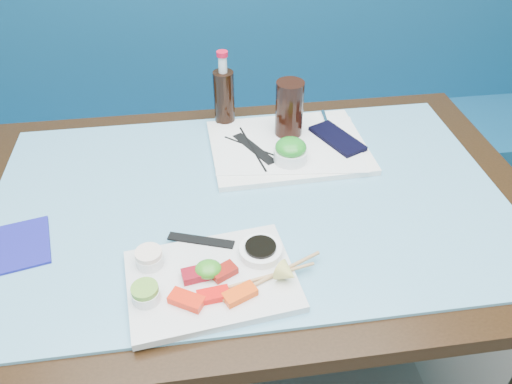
{
  "coord_description": "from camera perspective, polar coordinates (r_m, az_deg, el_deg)",
  "views": [
    {
      "loc": [
        -0.11,
        0.54,
        1.53
      ],
      "look_at": [
        0.01,
        1.42,
        0.8
      ],
      "focal_mm": 35.0,
      "sensor_mm": 36.0,
      "label": 1
    }
  ],
  "objects": [
    {
      "name": "booth_bench",
      "position": [
        2.1,
        -3.68,
        5.86
      ],
      "size": [
        3.0,
        0.56,
        1.17
      ],
      "color": "navy",
      "rests_on": "ground"
    },
    {
      "name": "dining_table",
      "position": [
        1.26,
        -0.72,
        -3.85
      ],
      "size": [
        1.4,
        0.9,
        0.75
      ],
      "color": "black",
      "rests_on": "ground"
    },
    {
      "name": "glass_top",
      "position": [
        1.2,
        -0.75,
        -0.8
      ],
      "size": [
        1.22,
        0.76,
        0.01
      ],
      "primitive_type": "cube",
      "color": "#62A3C4",
      "rests_on": "dining_table"
    },
    {
      "name": "sashimi_plate",
      "position": [
        1.01,
        -5.07,
        -10.04
      ],
      "size": [
        0.35,
        0.27,
        0.02
      ],
      "primitive_type": "cube",
      "rotation": [
        0.0,
        0.0,
        0.12
      ],
      "color": "silver",
      "rests_on": "glass_top"
    },
    {
      "name": "salmon_left",
      "position": [
        0.96,
        -7.93,
        -12.13
      ],
      "size": [
        0.07,
        0.06,
        0.02
      ],
      "primitive_type": "cube",
      "rotation": [
        0.0,
        0.0,
        -0.55
      ],
      "color": "#F72209",
      "rests_on": "sashimi_plate"
    },
    {
      "name": "salmon_mid",
      "position": [
        0.96,
        -4.91,
        -11.66
      ],
      "size": [
        0.06,
        0.04,
        0.01
      ],
      "primitive_type": "cube",
      "rotation": [
        0.0,
        0.0,
        0.11
      ],
      "color": "red",
      "rests_on": "sashimi_plate"
    },
    {
      "name": "salmon_right",
      "position": [
        0.96,
        -1.85,
        -11.59
      ],
      "size": [
        0.07,
        0.05,
        0.02
      ],
      "primitive_type": "cube",
      "rotation": [
        0.0,
        0.0,
        0.42
      ],
      "color": "#FF480A",
      "rests_on": "sashimi_plate"
    },
    {
      "name": "tuna_left",
      "position": [
        1.0,
        -6.89,
        -9.33
      ],
      "size": [
        0.06,
        0.04,
        0.02
      ],
      "primitive_type": "cube",
      "rotation": [
        0.0,
        0.0,
        0.17
      ],
      "color": "maroon",
      "rests_on": "sashimi_plate"
    },
    {
      "name": "tuna_right",
      "position": [
        1.0,
        -3.7,
        -9.07
      ],
      "size": [
        0.06,
        0.05,
        0.02
      ],
      "primitive_type": "cube",
      "rotation": [
        0.0,
        0.0,
        0.5
      ],
      "color": "maroon",
      "rests_on": "sashimi_plate"
    },
    {
      "name": "seaweed_garnish",
      "position": [
        0.99,
        -5.48,
        -8.77
      ],
      "size": [
        0.06,
        0.06,
        0.03
      ],
      "primitive_type": "ellipsoid",
      "rotation": [
        0.0,
        0.0,
        -0.17
      ],
      "color": "#369322",
      "rests_on": "sashimi_plate"
    },
    {
      "name": "ramekin_wasabi",
      "position": [
        0.97,
        -12.47,
        -11.41
      ],
      "size": [
        0.07,
        0.07,
        0.02
      ],
      "primitive_type": "cylinder",
      "rotation": [
        0.0,
        0.0,
        0.3
      ],
      "color": "white",
      "rests_on": "sashimi_plate"
    },
    {
      "name": "wasabi_fill",
      "position": [
        0.96,
        -12.61,
        -10.78
      ],
      "size": [
        0.06,
        0.06,
        0.01
      ],
      "primitive_type": "cylinder",
      "rotation": [
        0.0,
        0.0,
        -0.2
      ],
      "color": "#67A134",
      "rests_on": "ramekin_wasabi"
    },
    {
      "name": "ramekin_ginger",
      "position": [
        1.03,
        -12.06,
        -7.55
      ],
      "size": [
        0.06,
        0.06,
        0.02
      ],
      "primitive_type": "cylinder",
      "rotation": [
        0.0,
        0.0,
        -0.04
      ],
      "color": "white",
      "rests_on": "sashimi_plate"
    },
    {
      "name": "ginger_fill",
      "position": [
        1.02,
        -12.19,
        -6.88
      ],
      "size": [
        0.06,
        0.06,
        0.01
      ],
      "primitive_type": "cylinder",
      "rotation": [
        0.0,
        0.0,
        0.15
      ],
      "color": "#F9DECC",
      "rests_on": "ramekin_ginger"
    },
    {
      "name": "soy_dish",
      "position": [
        1.03,
        0.53,
        -6.74
      ],
      "size": [
        0.1,
        0.1,
        0.02
      ],
      "primitive_type": "cylinder",
      "rotation": [
        0.0,
        0.0,
        -0.12
      ],
      "color": "white",
      "rests_on": "sashimi_plate"
    },
    {
      "name": "soy_fill",
      "position": [
        1.02,
        0.53,
        -6.28
      ],
      "size": [
        0.07,
        0.07,
        0.01
      ],
      "primitive_type": "cylinder",
      "rotation": [
        0.0,
        0.0,
        0.09
      ],
      "color": "black",
      "rests_on": "soy_dish"
    },
    {
      "name": "lemon_wedge",
      "position": [
        0.97,
        3.6,
        -9.29
      ],
      "size": [
        0.06,
        0.06,
        0.04
      ],
      "primitive_type": "cone",
      "rotation": [
        1.57,
        0.0,
        0.77
      ],
      "color": "#E4DA6C",
      "rests_on": "sashimi_plate"
    },
    {
      "name": "chopstick_sleeve",
      "position": [
        1.07,
        -6.32,
        -5.51
      ],
      "size": [
        0.14,
        0.07,
        0.0
      ],
      "primitive_type": "cube",
      "rotation": [
        0.0,
        0.0,
        -0.34
      ],
      "color": "black",
      "rests_on": "sashimi_plate"
    },
    {
      "name": "wooden_chopstick_a",
      "position": [
        0.99,
        1.38,
        -9.6
      ],
      "size": [
        0.2,
        0.05,
        0.01
      ],
      "primitive_type": "cylinder",
      "rotation": [
        1.57,
        0.0,
        -1.36
      ],
      "color": "tan",
      "rests_on": "sashimi_plate"
    },
    {
      "name": "wooden_chopstick_b",
      "position": [
        0.99,
        1.95,
        -9.52
      ],
      "size": [
        0.21,
        0.1,
        0.01
      ],
      "primitive_type": "cylinder",
      "rotation": [
        1.57,
        0.0,
        -1.14
      ],
      "color": "tan",
      "rests_on": "sashimi_plate"
    },
    {
      "name": "serving_tray",
      "position": [
        1.36,
        3.7,
        5.17
      ],
      "size": [
        0.42,
        0.32,
        0.02
      ],
      "primitive_type": "cube",
      "rotation": [
        0.0,
        0.0,
        0.03
      ],
      "color": "white",
      "rests_on": "glass_top"
    },
    {
      "name": "paper_placemat",
      "position": [
        1.36,
        3.72,
        5.48
      ],
      "size": [
        0.41,
        0.31,
        0.0
      ],
      "primitive_type": "cube",
      "rotation": [
        0.0,
        0.0,
        -0.11
      ],
      "color": "white",
      "rests_on": "serving_tray"
    },
    {
      "name": "seaweed_bowl",
      "position": [
        1.28,
        3.95,
        4.21
      ],
      "size": [
        0.11,
        0.11,
        0.03
      ],
      "primitive_type": "cylinder",
      "rotation": [
        0.0,
        0.0,
        -0.3
      ],
      "color": "white",
      "rests_on": "serving_tray"
    },
    {
      "name": "seaweed_salad",
      "position": [
        1.27,
        4.0,
        5.15
      ],
      "size": [
        0.1,
        0.1,
        0.04
      ],
      "primitive_type": "ellipsoid",
      "rotation": [
        0.0,
        0.0,
        -0.21
      ],
      "color": "#1F8922",
      "rests_on": "seaweed_bowl"
    },
    {
      "name": "cola_glass",
      "position": [
        1.36,
        3.82,
        9.47
      ],
      "size": [
        0.09,
        0.09,
        0.16
      ],
      "primitive_type": "cylinder",
      "rotation": [
        0.0,
        0.0,
        0.3
      ],
      "color": "black",
      "rests_on": "serving_tray"
    },
    {
      "name": "navy_pouch",
      "position": [
        1.38,
        9.25,
        6.04
      ],
      "size": [
        0.13,
        0.18,
        0.01
      ],
      "primitive_type": "cube",
      "rotation": [
        0.0,
        0.0,
        0.43
      ],
      "color": "black",
      "rests_on": "serving_tray"
    },
    {
      "name": "fork",
      "position": [
        1.47,
        7.93,
        8.23
      ],
      "size": [
        0.02,
        0.09,
        0.01
      ],
      "primitive_type": "cylinder",
      "rotation": [
        1.57,
        0.0,
        -0.08
      ],
      "color": "white",
      "rests_on": "serving_tray"
    },
    {
      "name": "black_chopstick_a",
      "position": [
        1.33,
        -0.39,
        4.98
      ],
      "size": [
        0.05,
        0.21,
        0.01
      ],
      "primitive_type": "cylinder",
      "rotation": [
        1.57,
        0.0,
        0.19
      ],
      "color": "black",
      "rests_on": "serving_tray"
    },
    {
      "name": "black_chopstick_b",
      "position": [
        1.33,
        -0.05,
        5.0
      ],
      "size": [
        0.15,
        0.14,
        0.01
      ],
      "primitive_type": "cylinder",
      "rotation": [
        1.57,
        0.0,
        0.84
      ],
      "color": "black",
      "rests_on": "serving_tray"
    },
    {
      "name": "tray_sleeve",
      "position": [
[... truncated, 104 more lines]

